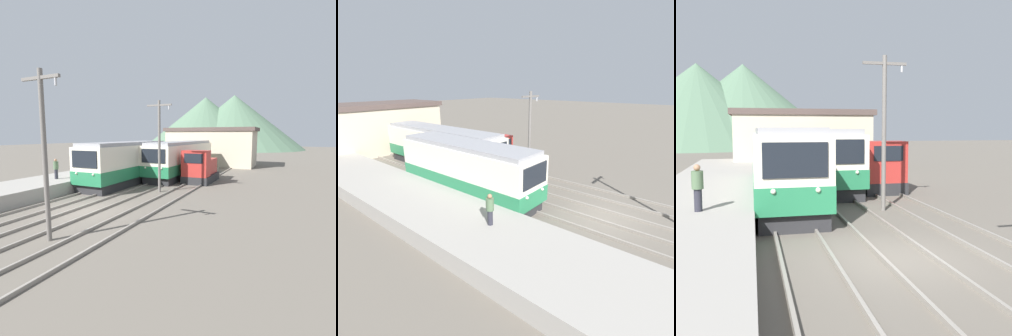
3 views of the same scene
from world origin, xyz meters
TOP-DOWN VIEW (x-y plane):
  - ground_plane at (0.00, 0.00)m, footprint 200.00×200.00m
  - platform_left at (-6.25, 0.00)m, footprint 4.50×54.00m
  - track_left at (-2.60, 0.00)m, footprint 1.54×60.00m
  - track_center at (0.20, 0.00)m, footprint 1.54×60.00m
  - track_right at (3.20, 0.00)m, footprint 1.54×60.00m
  - commuter_train_left at (-2.60, 8.47)m, footprint 2.84×10.95m
  - commuter_train_center at (0.20, 14.87)m, footprint 2.84×13.36m
  - shunting_locomotive at (3.20, 11.97)m, footprint 2.40×4.60m
  - catenary_mast_mid at (1.71, 6.40)m, footprint 2.00×0.20m
  - person_on_platform at (-5.83, 3.45)m, footprint 0.38×0.38m
  - station_building at (0.42, 26.00)m, footprint 12.60×6.30m

SIDE VIEW (x-z plane):
  - ground_plane at x=0.00m, z-range 0.00..0.00m
  - track_left at x=-2.60m, z-range 0.00..0.14m
  - track_center at x=0.20m, z-range 0.00..0.14m
  - track_right at x=3.20m, z-range 0.00..0.14m
  - platform_left at x=-6.25m, z-range 0.00..0.94m
  - shunting_locomotive at x=3.20m, z-range -0.29..2.71m
  - commuter_train_center at x=0.20m, z-range -0.13..3.55m
  - commuter_train_left at x=-2.60m, z-range -0.14..3.61m
  - person_on_platform at x=-5.83m, z-range 1.01..2.59m
  - station_building at x=0.42m, z-range 0.02..5.40m
  - catenary_mast_mid at x=1.71m, z-range 0.32..7.21m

